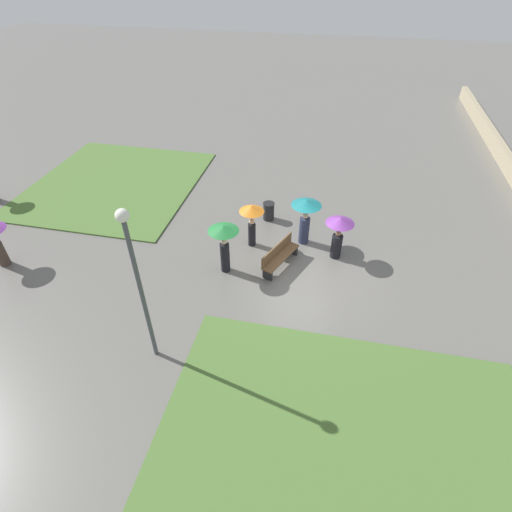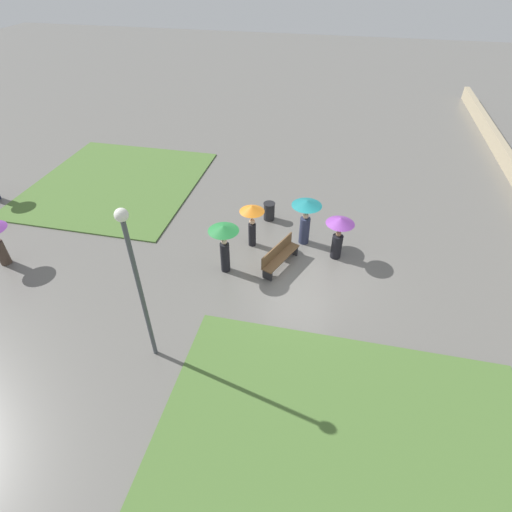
# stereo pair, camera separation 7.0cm
# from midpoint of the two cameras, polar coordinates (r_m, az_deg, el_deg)

# --- Properties ---
(ground_plane) EXTENTS (90.00, 90.00, 0.00)m
(ground_plane) POSITION_cam_midpoint_polar(r_m,az_deg,el_deg) (14.61, 6.41, -2.33)
(ground_plane) COLOR #66635E
(lawn_patch_near) EXTENTS (9.04, 9.07, 0.06)m
(lawn_patch_near) POSITION_cam_midpoint_polar(r_m,az_deg,el_deg) (10.28, 12.11, -30.99)
(lawn_patch_near) COLOR #4C7033
(lawn_patch_near) RESTS_ON ground_plane
(lawn_patch_far) EXTENTS (8.38, 7.75, 0.06)m
(lawn_patch_far) POSITION_cam_midpoint_polar(r_m,az_deg,el_deg) (21.17, -19.19, 9.85)
(lawn_patch_far) COLOR #4C7033
(lawn_patch_far) RESTS_ON ground_plane
(park_bench) EXTENTS (1.96, 1.14, 0.90)m
(park_bench) POSITION_cam_midpoint_polar(r_m,az_deg,el_deg) (14.55, 3.50, 0.11)
(park_bench) COLOR brown
(park_bench) RESTS_ON ground_plane
(lamp_post) EXTENTS (0.32, 0.32, 4.96)m
(lamp_post) POSITION_cam_midpoint_polar(r_m,az_deg,el_deg) (10.18, -16.62, -2.24)
(lamp_post) COLOR #474C51
(lamp_post) RESTS_ON ground_plane
(trash_bin) EXTENTS (0.50, 0.50, 0.78)m
(trash_bin) POSITION_cam_midpoint_polar(r_m,az_deg,el_deg) (17.11, 2.01, 6.42)
(trash_bin) COLOR #232326
(trash_bin) RESTS_ON ground_plane
(crowd_person_green) EXTENTS (1.07, 1.07, 1.94)m
(crowd_person_green) POSITION_cam_midpoint_polar(r_m,az_deg,el_deg) (13.81, -4.44, 2.34)
(crowd_person_green) COLOR black
(crowd_person_green) RESTS_ON ground_plane
(crowd_person_purple) EXTENTS (1.04, 1.04, 1.76)m
(crowd_person_purple) POSITION_cam_midpoint_polar(r_m,az_deg,el_deg) (14.81, 11.91, 3.56)
(crowd_person_purple) COLOR black
(crowd_person_purple) RESTS_ON ground_plane
(crowd_person_teal) EXTENTS (1.15, 1.15, 1.90)m
(crowd_person_teal) POSITION_cam_midpoint_polar(r_m,az_deg,el_deg) (15.34, 7.27, 5.92)
(crowd_person_teal) COLOR #282D47
(crowd_person_teal) RESTS_ON ground_plane
(crowd_person_orange) EXTENTS (0.95, 0.95, 1.79)m
(crowd_person_orange) POSITION_cam_midpoint_polar(r_m,az_deg,el_deg) (15.06, -0.44, 5.73)
(crowd_person_orange) COLOR black
(crowd_person_orange) RESTS_ON ground_plane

